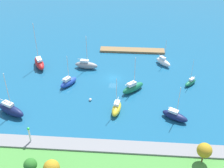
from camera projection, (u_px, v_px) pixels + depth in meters
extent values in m
plane|color=#19567F|center=(113.00, 78.00, 82.15)|extent=(160.00, 160.00, 0.00)
cube|color=olive|center=(132.00, 50.00, 95.90)|extent=(21.20, 3.20, 0.70)
cube|color=gray|center=(104.00, 148.00, 58.78)|extent=(71.32, 3.43, 1.56)
cylinder|color=silver|center=(30.00, 136.00, 58.38)|extent=(0.36, 0.36, 3.20)
sphere|color=green|center=(28.00, 129.00, 57.36)|extent=(0.56, 0.56, 0.56)
cylinder|color=brown|center=(203.00, 158.00, 54.66)|extent=(0.29, 0.29, 2.19)
sphere|color=#AD841E|center=(204.00, 150.00, 53.58)|extent=(2.84, 2.84, 2.84)
sphere|color=#AD841E|center=(51.00, 168.00, 48.63)|extent=(2.80, 2.80, 2.80)
sphere|color=#286B23|center=(30.00, 165.00, 50.95)|extent=(2.39, 2.39, 2.39)
ellipsoid|color=#19724C|center=(190.00, 83.00, 79.03)|extent=(4.10, 4.23, 1.38)
cube|color=silver|center=(192.00, 79.00, 78.69)|extent=(1.71, 1.74, 0.58)
cylinder|color=silver|center=(192.00, 70.00, 76.69)|extent=(0.11, 0.11, 6.60)
cylinder|color=silver|center=(193.00, 77.00, 78.74)|extent=(1.58, 1.67, 0.09)
ellipsoid|color=#141E4C|center=(175.00, 116.00, 66.88)|extent=(6.40, 4.87, 1.88)
cube|color=silver|center=(174.00, 111.00, 66.41)|extent=(2.55, 2.18, 0.63)
cylinder|color=silver|center=(179.00, 101.00, 64.19)|extent=(0.15, 0.15, 7.29)
cylinder|color=silver|center=(172.00, 109.00, 66.30)|extent=(2.00, 1.22, 0.12)
ellipsoid|color=red|center=(39.00, 63.00, 86.79)|extent=(5.67, 7.83, 2.60)
cube|color=silver|center=(39.00, 59.00, 85.42)|extent=(2.53, 3.08, 0.66)
cylinder|color=silver|center=(36.00, 42.00, 83.25)|extent=(0.18, 0.18, 11.24)
cylinder|color=silver|center=(39.00, 59.00, 84.82)|extent=(1.50, 2.61, 0.15)
ellipsoid|color=gray|center=(86.00, 65.00, 86.22)|extent=(7.02, 2.84, 2.15)
cube|color=silver|center=(84.00, 61.00, 85.53)|extent=(2.59, 1.51, 0.66)
cylinder|color=silver|center=(87.00, 49.00, 83.24)|extent=(0.16, 0.16, 8.41)
cylinder|color=silver|center=(82.00, 59.00, 85.36)|extent=(3.00, 0.50, 0.13)
ellipsoid|color=white|center=(163.00, 62.00, 87.97)|extent=(4.95, 5.34, 1.91)
cube|color=silver|center=(163.00, 58.00, 87.55)|extent=(2.08, 2.18, 0.70)
cylinder|color=silver|center=(165.00, 50.00, 85.47)|extent=(0.14, 0.14, 6.42)
cylinder|color=silver|center=(162.00, 56.00, 87.55)|extent=(1.59, 1.80, 0.11)
ellipsoid|color=#2347B2|center=(69.00, 82.00, 78.81)|extent=(4.90, 6.01, 1.79)
cube|color=silver|center=(67.00, 79.00, 77.79)|extent=(2.17, 2.43, 0.76)
cylinder|color=silver|center=(68.00, 68.00, 76.55)|extent=(0.14, 0.14, 7.07)
cylinder|color=silver|center=(65.00, 78.00, 77.11)|extent=(1.57, 2.33, 0.11)
ellipsoid|color=yellow|center=(116.00, 109.00, 68.97)|extent=(2.80, 5.73, 2.11)
cube|color=silver|center=(117.00, 103.00, 68.57)|extent=(1.47, 2.14, 0.64)
cylinder|color=silver|center=(116.00, 93.00, 66.05)|extent=(0.13, 0.13, 7.62)
cylinder|color=silver|center=(117.00, 100.00, 68.79)|extent=(0.53, 2.61, 0.11)
ellipsoid|color=#19724C|center=(133.00, 88.00, 76.28)|extent=(6.44, 6.15, 2.09)
cube|color=silver|center=(132.00, 84.00, 75.17)|extent=(2.63, 2.56, 0.87)
cylinder|color=silver|center=(135.00, 71.00, 73.69)|extent=(0.17, 0.17, 7.90)
cylinder|color=silver|center=(130.00, 83.00, 74.47)|extent=(2.49, 2.31, 0.13)
ellipsoid|color=#141E4C|center=(11.00, 110.00, 68.17)|extent=(7.92, 5.44, 2.56)
cube|color=silver|center=(8.00, 104.00, 67.54)|extent=(3.09, 2.44, 0.67)
cylinder|color=silver|center=(7.00, 91.00, 64.81)|extent=(0.19, 0.19, 8.98)
cylinder|color=silver|center=(5.00, 101.00, 67.57)|extent=(3.14, 1.66, 0.15)
sphere|color=white|center=(90.00, 100.00, 73.14)|extent=(0.72, 0.72, 0.72)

